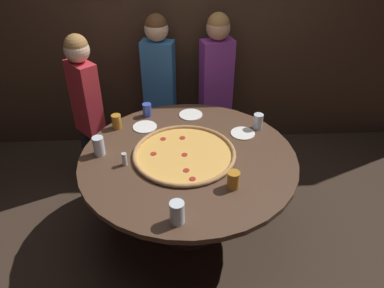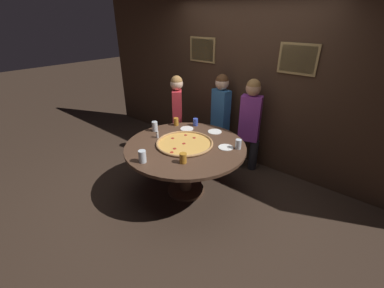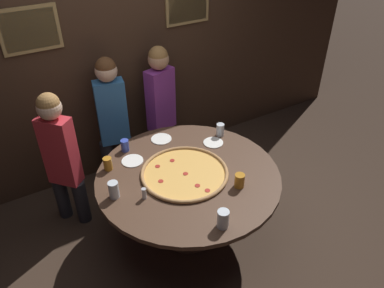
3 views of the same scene
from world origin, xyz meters
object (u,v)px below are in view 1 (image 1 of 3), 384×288
object	(u,v)px
giant_pizza	(184,154)
drink_cup_centre_back	(233,180)
dining_table	(188,170)
white_plate_near_front	(191,115)
condiment_shaker	(124,159)
drink_cup_near_right	(147,110)
drink_cup_front_edge	(177,213)
diner_side_right	(159,80)
white_plate_beside_cup	(243,133)
diner_far_left	(216,79)
drink_cup_by_shaker	(258,121)
drink_cup_far_left	(117,122)
diner_side_left	(86,102)
drink_cup_beside_pizza	(99,146)
white_plate_right_side	(145,127)

from	to	relation	value
giant_pizza	drink_cup_centre_back	bearing A→B (deg)	-50.39
giant_pizza	drink_cup_centre_back	size ratio (longest dim) A/B	6.27
dining_table	white_plate_near_front	size ratio (longest dim) A/B	7.92
condiment_shaker	dining_table	bearing A→B (deg)	9.98
drink_cup_near_right	drink_cup_front_edge	bearing A→B (deg)	-79.25
diner_side_right	drink_cup_centre_back	bearing A→B (deg)	120.52
dining_table	drink_cup_near_right	bearing A→B (deg)	118.44
drink_cup_centre_back	white_plate_beside_cup	xyz separation A→B (m)	(0.17, 0.63, -0.06)
drink_cup_front_edge	condiment_shaker	xyz separation A→B (m)	(-0.36, 0.57, -0.02)
diner_far_left	white_plate_near_front	bearing A→B (deg)	47.31
diner_far_left	giant_pizza	bearing A→B (deg)	57.05
drink_cup_by_shaker	white_plate_near_front	size ratio (longest dim) A/B	0.63
drink_cup_far_left	dining_table	bearing A→B (deg)	-36.64
dining_table	drink_cup_centre_back	xyz separation A→B (m)	(0.28, -0.35, 0.19)
diner_side_left	dining_table	bearing A→B (deg)	-173.61
giant_pizza	diner_side_right	distance (m)	1.16
diner_far_left	diner_side_right	bearing A→B (deg)	-17.77
drink_cup_centre_back	drink_cup_beside_pizza	size ratio (longest dim) A/B	0.84
drink_cup_near_right	white_plate_right_side	xyz separation A→B (m)	(-0.01, -0.19, -0.05)
drink_cup_near_right	drink_cup_front_edge	xyz separation A→B (m)	(0.24, -1.25, 0.02)
drink_cup_centre_back	diner_side_right	xyz separation A→B (m)	(-0.52, 1.51, 0.02)
drink_cup_near_right	white_plate_near_front	world-z (taller)	drink_cup_near_right
drink_cup_front_edge	white_plate_near_front	xyz separation A→B (m)	(0.14, 1.24, -0.07)
drink_cup_front_edge	white_plate_right_side	size ratio (longest dim) A/B	0.75
drink_cup_centre_back	diner_side_left	xyz separation A→B (m)	(-1.15, 1.14, -0.01)
drink_cup_beside_pizza	diner_side_left	world-z (taller)	diner_side_left
condiment_shaker	white_plate_right_side	bearing A→B (deg)	77.17
drink_cup_beside_pizza	white_plate_near_front	bearing A→B (deg)	37.71
dining_table	drink_cup_front_edge	size ratio (longest dim) A/B	10.81
drink_cup_near_right	diner_side_left	size ratio (longest dim) A/B	0.08
drink_cup_centre_back	white_plate_beside_cup	world-z (taller)	drink_cup_centre_back
white_plate_right_side	white_plate_beside_cup	bearing A→B (deg)	-9.82
drink_cup_beside_pizza	white_plate_near_front	size ratio (longest dim) A/B	0.72
drink_cup_near_right	white_plate_right_side	bearing A→B (deg)	-93.54
diner_side_right	diner_far_left	distance (m)	0.56
drink_cup_by_shaker	drink_cup_front_edge	distance (m)	1.21
drink_cup_by_shaker	diner_side_left	bearing A→B (deg)	163.76
white_plate_beside_cup	white_plate_near_front	world-z (taller)	same
white_plate_beside_cup	diner_far_left	distance (m)	0.86
dining_table	drink_cup_far_left	world-z (taller)	drink_cup_far_left
diner_side_right	drink_cup_far_left	bearing A→B (deg)	77.53
drink_cup_centre_back	drink_cup_front_edge	distance (m)	0.47
drink_cup_beside_pizza	drink_cup_near_right	xyz separation A→B (m)	(0.32, 0.55, -0.02)
white_plate_beside_cup	condiment_shaker	world-z (taller)	condiment_shaker
drink_cup_far_left	diner_side_right	bearing A→B (deg)	65.91
white_plate_beside_cup	diner_side_right	xyz separation A→B (m)	(-0.68, 0.87, 0.08)
drink_cup_far_left	white_plate_right_side	bearing A→B (deg)	-0.80
giant_pizza	white_plate_near_front	bearing A→B (deg)	82.77
drink_cup_beside_pizza	diner_far_left	bearing A→B (deg)	47.95
drink_cup_near_right	condiment_shaker	world-z (taller)	drink_cup_near_right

